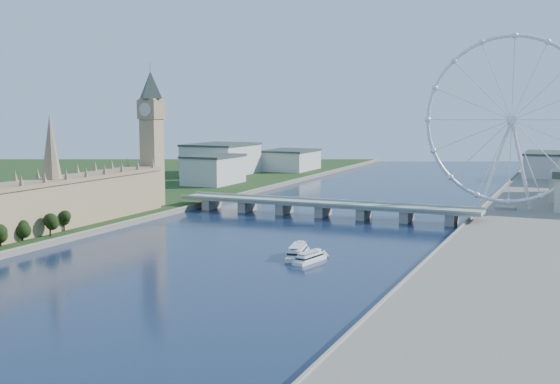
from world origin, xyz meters
The scene contains 8 objects.
ground centered at (0.00, 0.00, 0.00)m, with size 2000.00×2000.00×0.00m, color #1B274B.
parliament_range centered at (-128.00, 170.00, 18.48)m, with size 24.00×200.00×70.00m.
big_ben centered at (-128.00, 278.00, 66.57)m, with size 20.02×20.02×110.00m.
westminster_bridge centered at (0.00, 300.00, 6.63)m, with size 220.00×22.00×9.50m.
london_eye centered at (119.98, 355.08, 67.52)m, with size 113.60×39.12×124.30m.
city_skyline centered at (39.22, 560.08, 16.96)m, with size 505.00×280.00×32.00m.
tour_boat_near centered at (35.15, 164.88, 0.00)m, with size 8.02×31.31×6.93m, color silver, non-canonical shape.
tour_boat_far centered at (44.93, 156.98, 0.00)m, with size 6.55×25.85×5.67m, color white, non-canonical shape.
Camera 1 is at (167.94, -162.74, 76.49)m, focal length 45.00 mm.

